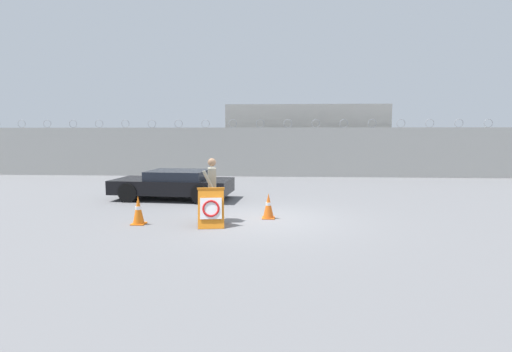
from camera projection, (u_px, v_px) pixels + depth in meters
ground_plane at (266, 220)px, 11.32m from camera, size 90.00×90.00×0.00m
perimeter_wall at (274, 152)px, 22.23m from camera, size 36.00×0.30×3.18m
building_block at (304, 138)px, 27.11m from camera, size 9.91×6.35×4.14m
barricade_sign at (211, 207)px, 10.50m from camera, size 0.79×0.90×1.02m
security_guard at (212, 186)px, 11.11m from camera, size 0.37×0.67×1.75m
traffic_cone_near at (138, 210)px, 10.72m from camera, size 0.36×0.36×0.78m
traffic_cone_mid at (268, 206)px, 11.46m from camera, size 0.36×0.36×0.73m
parked_car_front_coupe at (174, 184)px, 14.74m from camera, size 4.43×2.22×1.07m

